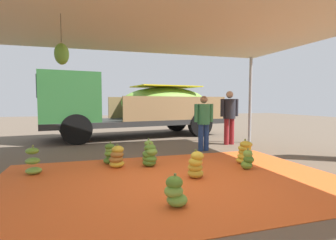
{
  "coord_description": "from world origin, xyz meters",
  "views": [
    {
      "loc": [
        -1.41,
        -4.39,
        1.41
      ],
      "look_at": [
        0.58,
        2.23,
        0.92
      ],
      "focal_mm": 28.09,
      "sensor_mm": 36.0,
      "label": 1
    }
  ],
  "objects_px": {
    "banana_bunch_4": "(110,154)",
    "cargo_truck_main": "(132,105)",
    "banana_bunch_8": "(150,156)",
    "banana_bunch_6": "(248,160)",
    "worker_1": "(204,119)",
    "banana_bunch_5": "(175,192)",
    "worker_0": "(229,113)",
    "banana_bunch_0": "(196,165)",
    "banana_bunch_2": "(245,153)",
    "banana_bunch_3": "(148,152)",
    "banana_bunch_1": "(117,157)",
    "banana_bunch_7": "(33,162)"
  },
  "relations": [
    {
      "from": "banana_bunch_0",
      "to": "banana_bunch_6",
      "type": "height_order",
      "value": "banana_bunch_0"
    },
    {
      "from": "banana_bunch_1",
      "to": "worker_1",
      "type": "xyz_separation_m",
      "value": [
        2.57,
        1.27,
        0.69
      ]
    },
    {
      "from": "worker_1",
      "to": "banana_bunch_5",
      "type": "bearing_deg",
      "value": -119.68
    },
    {
      "from": "banana_bunch_2",
      "to": "banana_bunch_5",
      "type": "bearing_deg",
      "value": -140.88
    },
    {
      "from": "banana_bunch_4",
      "to": "banana_bunch_6",
      "type": "bearing_deg",
      "value": -25.93
    },
    {
      "from": "banana_bunch_3",
      "to": "banana_bunch_4",
      "type": "distance_m",
      "value": 0.86
    },
    {
      "from": "banana_bunch_3",
      "to": "banana_bunch_2",
      "type": "bearing_deg",
      "value": -22.01
    },
    {
      "from": "banana_bunch_2",
      "to": "worker_1",
      "type": "xyz_separation_m",
      "value": [
        -0.22,
        1.74,
        0.66
      ]
    },
    {
      "from": "banana_bunch_6",
      "to": "banana_bunch_7",
      "type": "xyz_separation_m",
      "value": [
        -4.18,
        0.87,
        0.04
      ]
    },
    {
      "from": "banana_bunch_0",
      "to": "banana_bunch_3",
      "type": "distance_m",
      "value": 1.63
    },
    {
      "from": "banana_bunch_2",
      "to": "cargo_truck_main",
      "type": "relative_size",
      "value": 0.08
    },
    {
      "from": "banana_bunch_6",
      "to": "banana_bunch_2",
      "type": "bearing_deg",
      "value": 63.84
    },
    {
      "from": "banana_bunch_0",
      "to": "banana_bunch_2",
      "type": "xyz_separation_m",
      "value": [
        1.49,
        0.71,
        0.01
      ]
    },
    {
      "from": "banana_bunch_1",
      "to": "banana_bunch_2",
      "type": "height_order",
      "value": "banana_bunch_2"
    },
    {
      "from": "banana_bunch_4",
      "to": "cargo_truck_main",
      "type": "bearing_deg",
      "value": 74.96
    },
    {
      "from": "banana_bunch_4",
      "to": "worker_1",
      "type": "relative_size",
      "value": 0.32
    },
    {
      "from": "banana_bunch_4",
      "to": "banana_bunch_8",
      "type": "bearing_deg",
      "value": -31.35
    },
    {
      "from": "banana_bunch_7",
      "to": "worker_0",
      "type": "xyz_separation_m",
      "value": [
        5.44,
        2.09,
        0.78
      ]
    },
    {
      "from": "banana_bunch_7",
      "to": "cargo_truck_main",
      "type": "distance_m",
      "value": 5.65
    },
    {
      "from": "banana_bunch_1",
      "to": "banana_bunch_7",
      "type": "distance_m",
      "value": 1.6
    },
    {
      "from": "banana_bunch_6",
      "to": "banana_bunch_8",
      "type": "relative_size",
      "value": 0.84
    },
    {
      "from": "banana_bunch_8",
      "to": "banana_bunch_1",
      "type": "bearing_deg",
      "value": 172.46
    },
    {
      "from": "banana_bunch_1",
      "to": "worker_1",
      "type": "height_order",
      "value": "worker_1"
    },
    {
      "from": "worker_1",
      "to": "banana_bunch_1",
      "type": "bearing_deg",
      "value": -153.8
    },
    {
      "from": "banana_bunch_5",
      "to": "banana_bunch_7",
      "type": "bearing_deg",
      "value": 133.16
    },
    {
      "from": "worker_0",
      "to": "cargo_truck_main",
      "type": "bearing_deg",
      "value": 134.74
    },
    {
      "from": "banana_bunch_7",
      "to": "cargo_truck_main",
      "type": "xyz_separation_m",
      "value": [
        2.69,
        4.87,
        1.02
      ]
    },
    {
      "from": "banana_bunch_8",
      "to": "worker_0",
      "type": "height_order",
      "value": "worker_0"
    },
    {
      "from": "banana_bunch_4",
      "to": "worker_1",
      "type": "height_order",
      "value": "worker_1"
    },
    {
      "from": "worker_0",
      "to": "worker_1",
      "type": "height_order",
      "value": "worker_0"
    },
    {
      "from": "banana_bunch_6",
      "to": "worker_1",
      "type": "distance_m",
      "value": 2.29
    },
    {
      "from": "cargo_truck_main",
      "to": "worker_0",
      "type": "xyz_separation_m",
      "value": [
        2.76,
        -2.78,
        -0.24
      ]
    },
    {
      "from": "banana_bunch_5",
      "to": "worker_1",
      "type": "relative_size",
      "value": 0.28
    },
    {
      "from": "banana_bunch_1",
      "to": "cargo_truck_main",
      "type": "xyz_separation_m",
      "value": [
        1.09,
        4.83,
        1.04
      ]
    },
    {
      "from": "banana_bunch_0",
      "to": "worker_0",
      "type": "bearing_deg",
      "value": 51.91
    },
    {
      "from": "banana_bunch_3",
      "to": "banana_bunch_6",
      "type": "height_order",
      "value": "banana_bunch_3"
    },
    {
      "from": "banana_bunch_3",
      "to": "banana_bunch_1",
      "type": "bearing_deg",
      "value": -155.31
    },
    {
      "from": "banana_bunch_5",
      "to": "banana_bunch_6",
      "type": "distance_m",
      "value": 2.48
    },
    {
      "from": "worker_1",
      "to": "cargo_truck_main",
      "type": "bearing_deg",
      "value": 112.62
    },
    {
      "from": "banana_bunch_8",
      "to": "worker_0",
      "type": "distance_m",
      "value": 3.89
    },
    {
      "from": "banana_bunch_5",
      "to": "worker_0",
      "type": "height_order",
      "value": "worker_0"
    },
    {
      "from": "banana_bunch_1",
      "to": "banana_bunch_6",
      "type": "xyz_separation_m",
      "value": [
        2.58,
        -0.91,
        -0.03
      ]
    },
    {
      "from": "banana_bunch_3",
      "to": "banana_bunch_4",
      "type": "relative_size",
      "value": 1.09
    },
    {
      "from": "banana_bunch_5",
      "to": "cargo_truck_main",
      "type": "distance_m",
      "value": 7.24
    },
    {
      "from": "banana_bunch_8",
      "to": "banana_bunch_6",
      "type": "bearing_deg",
      "value": -23.44
    },
    {
      "from": "banana_bunch_3",
      "to": "banana_bunch_8",
      "type": "bearing_deg",
      "value": -97.2
    },
    {
      "from": "banana_bunch_1",
      "to": "banana_bunch_2",
      "type": "distance_m",
      "value": 2.83
    },
    {
      "from": "cargo_truck_main",
      "to": "banana_bunch_1",
      "type": "bearing_deg",
      "value": -102.69
    },
    {
      "from": "cargo_truck_main",
      "to": "worker_1",
      "type": "height_order",
      "value": "cargo_truck_main"
    },
    {
      "from": "banana_bunch_1",
      "to": "banana_bunch_4",
      "type": "xyz_separation_m",
      "value": [
        -0.1,
        0.4,
        -0.0
      ]
    }
  ]
}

